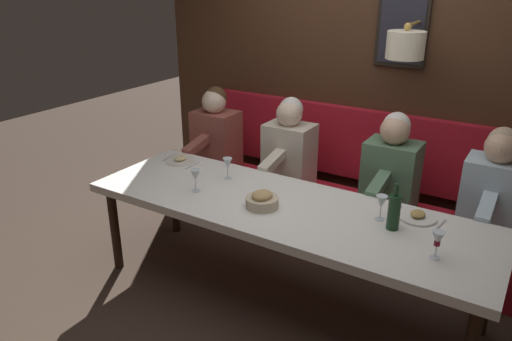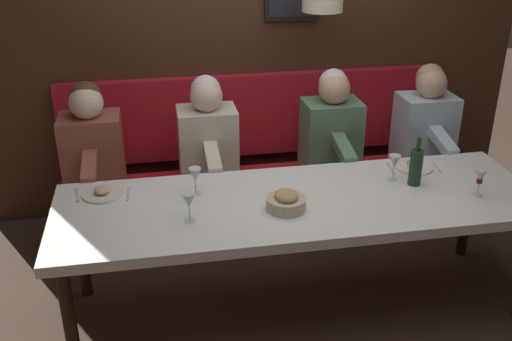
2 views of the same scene
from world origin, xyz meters
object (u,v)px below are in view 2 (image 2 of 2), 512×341
diner_nearest (426,122)px  wine_bottle (416,167)px  wine_glass_0 (195,176)px  diner_near (332,128)px  diner_middle (208,136)px  wine_glass_2 (189,201)px  dining_table (300,208)px  wine_glass_3 (480,177)px  wine_glass_1 (394,163)px  diner_far (92,144)px  bread_bowl (286,201)px

diner_nearest → wine_bottle: diner_nearest is taller
wine_glass_0 → wine_bottle: bearing=-95.0°
diner_near → wine_bottle: (-0.82, -0.27, 0.04)m
wine_glass_0 → wine_bottle: 1.31m
diner_middle → wine_glass_2: bearing=168.4°
diner_near → wine_glass_0: size_ratio=4.82×
dining_table → diner_nearest: bearing=-53.1°
diner_nearest → wine_glass_0: 1.89m
diner_near → wine_glass_2: 1.49m
dining_table → wine_glass_3: bearing=-97.7°
diner_nearest → wine_glass_1: diner_nearest is taller
diner_near → diner_far: same height
diner_nearest → bread_bowl: 1.61m
wine_glass_1 → dining_table: bearing=103.0°
diner_near → diner_middle: same height
diner_far → wine_glass_3: (-1.02, -2.23, 0.04)m
wine_glass_0 → wine_glass_1: 1.20m
wine_glass_0 → wine_glass_2: bearing=168.9°
dining_table → diner_middle: (0.88, 0.43, 0.14)m
diner_near → bread_bowl: (-0.98, 0.56, -0.03)m
diner_near → wine_glass_3: diner_near is taller
wine_glass_0 → dining_table: bearing=-107.2°
diner_far → wine_bottle: bearing=-112.9°
diner_near → wine_glass_0: 1.25m
diner_near → diner_middle: 0.89m
diner_far → wine_glass_1: (-0.74, -1.83, 0.04)m
diner_far → wine_bottle: size_ratio=2.64×
wine_glass_2 → bread_bowl: size_ratio=0.75×
diner_far → wine_glass_0: bearing=-138.1°
diner_middle → wine_bottle: bearing=-125.2°
diner_far → diner_nearest: bearing=-90.0°
wine_bottle → wine_glass_3: bearing=-124.0°
diner_nearest → bread_bowl: (-0.98, 1.28, -0.03)m
diner_nearest → bread_bowl: bearing=127.5°
wine_glass_1 → bread_bowl: size_ratio=0.75×
wine_glass_0 → wine_glass_3: 1.64m
wine_glass_0 → wine_glass_3: size_ratio=1.00×
wine_glass_3 → wine_bottle: size_ratio=0.55×
wine_bottle → diner_near: bearing=18.2°
diner_middle → bread_bowl: bearing=-161.6°
wine_glass_3 → diner_nearest: bearing=-8.4°
diner_nearest → diner_middle: (0.00, 1.61, 0.00)m
wine_glass_1 → wine_glass_2: 1.29m
diner_middle → wine_glass_3: diner_middle is taller
diner_middle → wine_glass_2: 1.03m
dining_table → diner_near: 1.00m
wine_bottle → diner_nearest: bearing=-29.0°
wine_glass_2 → dining_table: bearing=-78.5°
diner_near → wine_glass_2: size_ratio=4.82×
wine_glass_2 → diner_nearest: bearing=-60.9°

